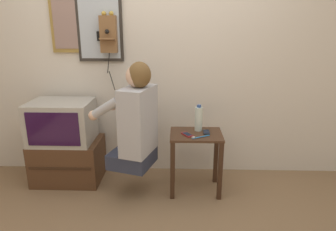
% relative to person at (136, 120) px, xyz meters
% --- Properties ---
extents(ground_plane, '(14.00, 14.00, 0.00)m').
position_rel_person_xyz_m(ground_plane, '(0.12, -0.48, -0.74)').
color(ground_plane, '#846647').
extents(wall_back, '(6.80, 0.05, 2.55)m').
position_rel_person_xyz_m(wall_back, '(0.12, 0.56, 0.53)').
color(wall_back, beige).
rests_on(wall_back, ground_plane).
extents(side_table, '(0.48, 0.37, 0.59)m').
position_rel_person_xyz_m(side_table, '(0.55, 0.11, -0.31)').
color(side_table, '#422819').
rests_on(side_table, ground_plane).
extents(person, '(0.59, 0.52, 0.96)m').
position_rel_person_xyz_m(person, '(0.00, 0.00, 0.00)').
color(person, '#2D3347').
rests_on(person, ground_plane).
extents(tv_stand, '(0.67, 0.47, 0.43)m').
position_rel_person_xyz_m(tv_stand, '(-0.75, 0.27, -0.53)').
color(tv_stand, '#51331E').
rests_on(tv_stand, ground_plane).
extents(television, '(0.60, 0.46, 0.41)m').
position_rel_person_xyz_m(television, '(-0.77, 0.26, -0.11)').
color(television, '#ADA89E').
rests_on(television, tv_stand).
extents(wall_phone_antique, '(0.20, 0.19, 0.76)m').
position_rel_person_xyz_m(wall_phone_antique, '(-0.31, 0.48, 0.72)').
color(wall_phone_antique, brown).
extents(framed_picture, '(0.43, 0.03, 0.55)m').
position_rel_person_xyz_m(framed_picture, '(-0.67, 0.52, 0.82)').
color(framed_picture, olive).
extents(wall_mirror, '(0.45, 0.03, 0.62)m').
position_rel_person_xyz_m(wall_mirror, '(-0.40, 0.52, 0.77)').
color(wall_mirror, '#2D2823').
extents(cell_phone_held, '(0.12, 0.14, 0.01)m').
position_rel_person_xyz_m(cell_phone_held, '(0.46, 0.06, -0.15)').
color(cell_phone_held, maroon).
rests_on(cell_phone_held, side_table).
extents(cell_phone_spare, '(0.06, 0.13, 0.01)m').
position_rel_person_xyz_m(cell_phone_spare, '(0.64, 0.12, -0.15)').
color(cell_phone_spare, black).
rests_on(cell_phone_spare, side_table).
extents(water_bottle, '(0.07, 0.07, 0.25)m').
position_rel_person_xyz_m(water_bottle, '(0.57, 0.19, -0.04)').
color(water_bottle, silver).
rests_on(water_bottle, side_table).
extents(toothbrush, '(0.17, 0.10, 0.02)m').
position_rel_person_xyz_m(toothbrush, '(0.57, -0.00, -0.15)').
color(toothbrush, '#338CD8').
rests_on(toothbrush, side_table).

